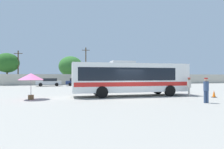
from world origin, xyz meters
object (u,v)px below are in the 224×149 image
parked_car_leftmost_silver (49,82)px  roadside_tree_left (7,63)px  coach_bus_white_red (130,77)px  parked_car_second_dark_blue (77,82)px  utility_pole_far (86,65)px  roadside_tree_midleft (71,66)px  traffic_cone_on_apron (214,94)px  passenger_waiting_on_apron (206,89)px  attendant_by_bus_door (189,86)px  vendor_umbrella_near_gate_pink (31,77)px  utility_pole_near (18,67)px

parked_car_leftmost_silver → roadside_tree_left: bearing=144.0°
coach_bus_white_red → parked_car_second_dark_blue: size_ratio=2.44×
utility_pole_far → roadside_tree_midleft: bearing=148.3°
roadside_tree_left → traffic_cone_on_apron: 38.56m
parked_car_leftmost_silver → roadside_tree_midleft: (4.20, 8.28, 3.37)m
passenger_waiting_on_apron → attendant_by_bus_door: bearing=69.1°
attendant_by_bus_door → parked_car_leftmost_silver: 25.92m
vendor_umbrella_near_gate_pink → roadside_tree_midleft: size_ratio=0.33×
parked_car_leftmost_silver → passenger_waiting_on_apron: bearing=-63.9°
vendor_umbrella_near_gate_pink → parked_car_leftmost_silver: bearing=90.3°
attendant_by_bus_door → passenger_waiting_on_apron: size_ratio=0.99×
traffic_cone_on_apron → vendor_umbrella_near_gate_pink: bearing=171.1°
vendor_umbrella_near_gate_pink → parked_car_leftmost_silver: vendor_umbrella_near_gate_pink is taller
vendor_umbrella_near_gate_pink → roadside_tree_midleft: bearing=81.9°
coach_bus_white_red → passenger_waiting_on_apron: coach_bus_white_red is taller
roadside_tree_left → coach_bus_white_red: bearing=-56.0°
parked_car_second_dark_blue → roadside_tree_left: size_ratio=0.69×
parked_car_second_dark_blue → attendant_by_bus_door: bearing=-67.9°
vendor_umbrella_near_gate_pink → utility_pole_far: (7.39, 26.69, 2.55)m
utility_pole_near → roadside_tree_midleft: utility_pole_near is taller
roadside_tree_left → traffic_cone_on_apron: size_ratio=10.42×
parked_car_second_dark_blue → traffic_cone_on_apron: parked_car_second_dark_blue is taller
passenger_waiting_on_apron → parked_car_leftmost_silver: bearing=116.1°
parked_car_second_dark_blue → traffic_cone_on_apron: (10.61, -23.13, -0.47)m
utility_pole_far → roadside_tree_left: size_ratio=1.26×
passenger_waiting_on_apron → vendor_umbrella_near_gate_pink: bearing=157.1°
attendant_by_bus_door → roadside_tree_midleft: 31.77m
coach_bus_white_red → passenger_waiting_on_apron: size_ratio=6.24×
utility_pole_near → vendor_umbrella_near_gate_pink: bearing=-75.7°
attendant_by_bus_door → passenger_waiting_on_apron: 4.26m
coach_bus_white_red → utility_pole_far: utility_pole_far is taller
roadside_tree_left → passenger_waiting_on_apron: bearing=-56.3°
roadside_tree_left → traffic_cone_on_apron: (24.66, -29.33, -4.32)m
coach_bus_white_red → attendant_by_bus_door: coach_bus_white_red is taller
parked_car_second_dark_blue → roadside_tree_left: roadside_tree_left is taller
passenger_waiting_on_apron → utility_pole_far: size_ratio=0.21×
utility_pole_far → traffic_cone_on_apron: (8.32, -29.16, -4.07)m
coach_bus_white_red → utility_pole_far: (-1.38, 26.13, 2.58)m
parked_car_second_dark_blue → utility_pole_near: size_ratio=0.64×
passenger_waiting_on_apron → parked_car_leftmost_silver: 28.64m
coach_bus_white_red → passenger_waiting_on_apron: (3.72, -5.82, -0.77)m
coach_bus_white_red → roadside_tree_left: size_ratio=1.68×
passenger_waiting_on_apron → utility_pole_far: 32.53m
attendant_by_bus_door → parked_car_leftmost_silver: (-14.13, 21.73, -0.23)m
parked_car_leftmost_silver → utility_pole_near: bearing=138.2°
attendant_by_bus_door → traffic_cone_on_apron: size_ratio=2.77×
utility_pole_near → roadside_tree_left: utility_pole_near is taller
vendor_umbrella_near_gate_pink → roadside_tree_left: size_ratio=0.32×
parked_car_second_dark_blue → utility_pole_far: 7.38m
roadside_tree_midleft → traffic_cone_on_apron: bearing=-69.6°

